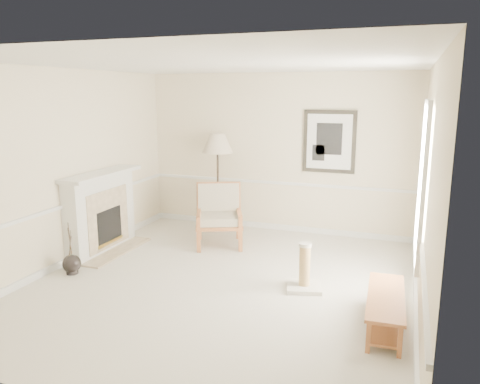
{
  "coord_description": "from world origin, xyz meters",
  "views": [
    {
      "loc": [
        2.26,
        -5.53,
        2.55
      ],
      "look_at": [
        0.01,
        0.7,
        1.13
      ],
      "focal_mm": 35.0,
      "sensor_mm": 36.0,
      "label": 1
    }
  ],
  "objects_px": {
    "armchair": "(219,212)",
    "scratching_post": "(304,275)",
    "bench": "(385,306)",
    "floor_lamp": "(217,146)",
    "floor_vase": "(72,264)"
  },
  "relations": [
    {
      "from": "floor_vase",
      "to": "bench",
      "type": "xyz_separation_m",
      "value": [
        4.3,
        -0.1,
        0.11
      ]
    },
    {
      "from": "armchair",
      "to": "bench",
      "type": "height_order",
      "value": "armchair"
    },
    {
      "from": "armchair",
      "to": "floor_lamp",
      "type": "relative_size",
      "value": 0.58
    },
    {
      "from": "armchair",
      "to": "scratching_post",
      "type": "bearing_deg",
      "value": -61.32
    },
    {
      "from": "floor_vase",
      "to": "armchair",
      "type": "bearing_deg",
      "value": 54.16
    },
    {
      "from": "floor_vase",
      "to": "armchair",
      "type": "relative_size",
      "value": 0.73
    },
    {
      "from": "scratching_post",
      "to": "armchair",
      "type": "bearing_deg",
      "value": 141.98
    },
    {
      "from": "armchair",
      "to": "scratching_post",
      "type": "xyz_separation_m",
      "value": [
        1.79,
        -1.4,
        -0.35
      ]
    },
    {
      "from": "floor_vase",
      "to": "bench",
      "type": "relative_size",
      "value": 0.58
    },
    {
      "from": "armchair",
      "to": "floor_lamp",
      "type": "bearing_deg",
      "value": 90.29
    },
    {
      "from": "floor_lamp",
      "to": "scratching_post",
      "type": "height_order",
      "value": "floor_lamp"
    },
    {
      "from": "bench",
      "to": "scratching_post",
      "type": "relative_size",
      "value": 2.09
    },
    {
      "from": "armchair",
      "to": "scratching_post",
      "type": "relative_size",
      "value": 1.67
    },
    {
      "from": "floor_vase",
      "to": "floor_lamp",
      "type": "height_order",
      "value": "floor_lamp"
    },
    {
      "from": "scratching_post",
      "to": "bench",
      "type": "bearing_deg",
      "value": -33.93
    }
  ]
}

